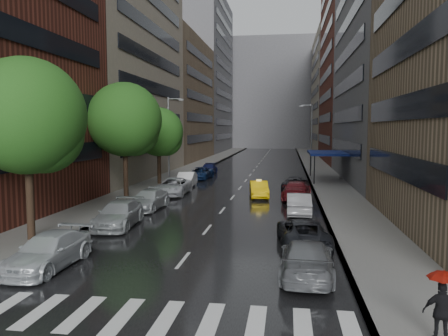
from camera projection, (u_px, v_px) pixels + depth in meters
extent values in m
plane|color=gray|center=(157.00, 294.00, 15.67)|extent=(220.00, 220.00, 0.00)
cube|color=black|center=(256.00, 168.00, 64.95)|extent=(14.00, 140.00, 0.01)
cube|color=gray|center=(197.00, 167.00, 66.22)|extent=(4.00, 140.00, 0.15)
cube|color=gray|center=(317.00, 168.00, 63.66)|extent=(4.00, 140.00, 0.15)
cube|color=silver|center=(1.00, 308.00, 14.37)|extent=(0.55, 2.80, 0.01)
cube|color=silver|center=(41.00, 311.00, 14.17)|extent=(0.55, 2.80, 0.01)
cube|color=silver|center=(81.00, 313.00, 13.97)|extent=(0.55, 2.80, 0.01)
cube|color=silver|center=(123.00, 316.00, 13.77)|extent=(0.55, 2.80, 0.01)
cube|color=silver|center=(166.00, 319.00, 13.57)|extent=(0.55, 2.80, 0.01)
cube|color=silver|center=(210.00, 322.00, 13.37)|extent=(0.55, 2.80, 0.01)
cube|color=silver|center=(256.00, 325.00, 13.17)|extent=(0.55, 2.80, 0.01)
cube|color=silver|center=(303.00, 328.00, 12.97)|extent=(0.55, 2.80, 0.01)
cube|color=silver|center=(351.00, 331.00, 12.77)|extent=(0.55, 2.80, 0.01)
cube|color=gray|center=(122.00, 34.00, 51.73)|extent=(8.00, 28.00, 34.00)
cube|color=#937A5B|center=(180.00, 100.00, 79.87)|extent=(8.00, 28.00, 22.00)
cube|color=slate|center=(209.00, 75.00, 108.71)|extent=(8.00, 32.00, 38.00)
cube|color=slate|center=(384.00, 73.00, 47.91)|extent=(8.00, 28.00, 24.00)
cube|color=maroon|center=(349.00, 57.00, 74.96)|extent=(8.00, 28.00, 36.00)
cube|color=gray|center=(331.00, 94.00, 104.89)|extent=(8.00, 32.00, 28.00)
cube|color=slate|center=(272.00, 94.00, 130.50)|extent=(40.00, 14.00, 32.00)
cylinder|color=#382619|center=(30.00, 192.00, 22.57)|extent=(0.40, 0.40, 5.23)
sphere|color=#1E5116|center=(27.00, 116.00, 22.21)|extent=(5.98, 5.98, 5.98)
cylinder|color=#382619|center=(126.00, 168.00, 35.97)|extent=(0.40, 0.40, 5.30)
sphere|color=#1E5116|center=(125.00, 119.00, 35.61)|extent=(6.05, 6.05, 6.05)
cylinder|color=#382619|center=(159.00, 164.00, 45.40)|extent=(0.40, 0.40, 4.42)
sphere|color=#1E5116|center=(159.00, 132.00, 45.10)|extent=(5.06, 5.06, 5.06)
imported|color=yellow|center=(259.00, 189.00, 37.32)|extent=(2.01, 4.39, 1.39)
imported|color=silver|center=(49.00, 251.00, 18.50)|extent=(2.21, 5.06, 1.45)
imported|color=#9DA3A6|center=(119.00, 214.00, 26.19)|extent=(2.47, 5.35, 1.52)
imported|color=#A9AEB2|center=(149.00, 200.00, 31.86)|extent=(2.30, 5.01, 1.42)
imported|color=silver|center=(173.00, 187.00, 38.68)|extent=(2.55, 5.42, 1.50)
imported|color=white|center=(186.00, 180.00, 43.77)|extent=(1.86, 4.67, 1.51)
imported|color=#10244E|center=(200.00, 173.00, 50.67)|extent=(2.60, 5.07, 1.37)
imported|color=#0D123F|center=(209.00, 169.00, 56.16)|extent=(1.89, 4.59, 1.33)
imported|color=slate|center=(307.00, 259.00, 17.38)|extent=(2.28, 5.19, 1.48)
imported|color=black|center=(303.00, 232.00, 21.95)|extent=(2.81, 5.24, 1.40)
imported|color=gray|center=(299.00, 204.00, 29.96)|extent=(1.65, 4.60, 1.51)
imported|color=maroon|center=(297.00, 190.00, 35.95)|extent=(2.63, 5.66, 1.60)
imported|color=black|center=(295.00, 184.00, 41.01)|extent=(2.76, 5.14, 1.37)
imported|color=black|center=(442.00, 312.00, 11.73)|extent=(1.02, 0.52, 1.68)
imported|color=#AB1A0D|center=(443.00, 283.00, 11.66)|extent=(0.82, 0.82, 0.72)
cylinder|color=gray|center=(169.00, 140.00, 45.92)|extent=(0.18, 0.18, 9.00)
cube|color=gray|center=(181.00, 100.00, 45.34)|extent=(0.50, 0.22, 0.16)
cylinder|color=gray|center=(311.00, 138.00, 58.48)|extent=(0.18, 0.18, 9.00)
cube|color=gray|center=(301.00, 106.00, 58.30)|extent=(0.50, 0.22, 0.16)
cube|color=navy|center=(327.00, 153.00, 48.59)|extent=(4.00, 8.00, 0.25)
cylinder|color=black|center=(314.00, 169.00, 45.21)|extent=(0.12, 0.12, 3.00)
cylinder|color=black|center=(310.00, 163.00, 52.70)|extent=(0.12, 0.12, 3.00)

